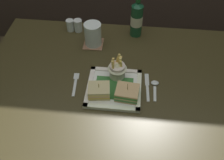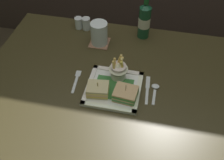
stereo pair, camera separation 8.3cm
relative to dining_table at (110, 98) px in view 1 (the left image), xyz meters
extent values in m
plane|color=#453729|center=(0.00, 0.00, -0.63)|extent=(6.00, 6.00, 0.00)
cube|color=#39311A|center=(0.00, 0.00, 0.09)|extent=(1.21, 0.90, 0.04)
cylinder|color=#3C2019|center=(-0.53, 0.38, -0.28)|extent=(0.07, 0.07, 0.70)
cylinder|color=#392E1A|center=(0.53, 0.38, -0.28)|extent=(0.07, 0.07, 0.70)
cube|color=white|center=(0.02, -0.04, 0.11)|extent=(0.24, 0.24, 0.01)
cube|color=#357233|center=(0.02, -0.04, 0.12)|extent=(0.17, 0.13, 0.00)
cube|color=white|center=(0.02, -0.15, 0.12)|extent=(0.24, 0.02, 0.01)
cube|color=white|center=(0.02, 0.07, 0.12)|extent=(0.24, 0.02, 0.01)
cube|color=white|center=(-0.09, -0.04, 0.12)|extent=(0.02, 0.24, 0.01)
cube|color=white|center=(0.13, -0.04, 0.12)|extent=(0.02, 0.24, 0.01)
cube|color=#D6BE89|center=(-0.04, -0.08, 0.12)|extent=(0.10, 0.09, 0.01)
cube|color=#E5C04E|center=(-0.04, -0.08, 0.13)|extent=(0.10, 0.09, 0.01)
cube|color=#E3B887|center=(-0.04, -0.08, 0.14)|extent=(0.10, 0.09, 0.01)
cube|color=#F3D177|center=(-0.04, -0.08, 0.15)|extent=(0.10, 0.09, 0.01)
cube|color=#D1BD8A|center=(-0.04, -0.08, 0.16)|extent=(0.10, 0.09, 0.01)
cylinder|color=tan|center=(-0.04, -0.08, 0.15)|extent=(0.00, 0.00, 0.07)
cube|color=tan|center=(0.08, -0.08, 0.12)|extent=(0.10, 0.09, 0.01)
cube|color=#54914C|center=(0.08, -0.08, 0.13)|extent=(0.10, 0.09, 0.01)
cube|color=tan|center=(0.08, -0.08, 0.14)|extent=(0.10, 0.09, 0.01)
cube|color=#438A3E|center=(0.08, -0.08, 0.15)|extent=(0.10, 0.09, 0.01)
cube|color=tan|center=(0.08, -0.08, 0.16)|extent=(0.10, 0.09, 0.01)
cylinder|color=tan|center=(0.08, -0.08, 0.15)|extent=(0.00, 0.00, 0.08)
cylinder|color=silver|center=(0.03, 0.04, 0.15)|extent=(0.07, 0.07, 0.07)
cone|color=#ECE6C8|center=(0.03, 0.04, 0.18)|extent=(0.09, 0.09, 0.03)
cube|color=#EFC76C|center=(0.03, 0.06, 0.19)|extent=(0.03, 0.01, 0.07)
cube|color=#DDB663|center=(0.01, 0.02, 0.19)|extent=(0.02, 0.02, 0.07)
cube|color=#E9C65C|center=(0.03, 0.06, 0.18)|extent=(0.01, 0.01, 0.06)
cube|color=#E1B965|center=(0.01, 0.02, 0.18)|extent=(0.02, 0.02, 0.06)
cube|color=#E7BC5F|center=(0.01, 0.04, 0.19)|extent=(0.01, 0.02, 0.07)
cube|color=#DFC352|center=(0.05, 0.03, 0.19)|extent=(0.01, 0.03, 0.07)
cube|color=#EABE63|center=(0.04, 0.05, 0.19)|extent=(0.02, 0.01, 0.07)
cube|color=#F8CE76|center=(0.01, 0.05, 0.18)|extent=(0.01, 0.02, 0.05)
cube|color=#EECF7F|center=(0.04, 0.04, 0.19)|extent=(0.02, 0.02, 0.08)
cylinder|color=#19452A|center=(0.10, 0.37, 0.19)|extent=(0.06, 0.06, 0.17)
cone|color=#15472D|center=(0.10, 0.37, 0.29)|extent=(0.06, 0.06, 0.02)
cylinder|color=beige|center=(0.10, 0.37, 0.20)|extent=(0.06, 0.06, 0.06)
cube|color=#96664E|center=(-0.12, 0.26, 0.11)|extent=(0.10, 0.10, 0.00)
cylinder|color=silver|center=(-0.12, 0.26, 0.17)|extent=(0.09, 0.09, 0.12)
cylinder|color=silver|center=(-0.12, 0.26, 0.14)|extent=(0.08, 0.08, 0.06)
cube|color=silver|center=(-0.15, -0.04, 0.11)|extent=(0.02, 0.10, 0.00)
cube|color=silver|center=(-0.16, 0.02, 0.11)|extent=(0.03, 0.04, 0.00)
cube|color=silver|center=(0.17, -0.04, 0.11)|extent=(0.02, 0.09, 0.00)
cube|color=silver|center=(0.17, 0.04, 0.11)|extent=(0.02, 0.07, 0.00)
cube|color=silver|center=(0.20, -0.04, 0.11)|extent=(0.01, 0.09, 0.00)
ellipsoid|color=silver|center=(0.20, 0.02, 0.11)|extent=(0.03, 0.03, 0.01)
cylinder|color=silver|center=(-0.26, 0.37, 0.13)|extent=(0.04, 0.04, 0.06)
cylinder|color=white|center=(-0.26, 0.37, 0.12)|extent=(0.03, 0.03, 0.03)
cylinder|color=silver|center=(-0.26, 0.37, 0.17)|extent=(0.04, 0.04, 0.01)
cylinder|color=silver|center=(-0.22, 0.37, 0.13)|extent=(0.04, 0.04, 0.06)
cylinder|color=#3D2422|center=(-0.22, 0.37, 0.12)|extent=(0.04, 0.04, 0.03)
cylinder|color=silver|center=(-0.22, 0.37, 0.17)|extent=(0.05, 0.05, 0.01)
camera|label=1|loc=(0.09, -0.80, 1.00)|focal=42.68mm
camera|label=2|loc=(0.17, -0.79, 1.00)|focal=42.68mm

